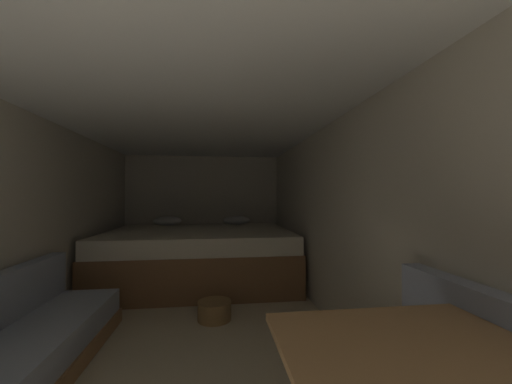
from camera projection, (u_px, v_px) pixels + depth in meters
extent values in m
plane|color=beige|center=(188.00, 341.00, 2.51)|extent=(7.58, 7.58, 0.00)
cube|color=beige|center=(203.00, 210.00, 5.31)|extent=(2.80, 0.05, 1.96)
cube|color=beige|center=(13.00, 228.00, 2.34)|extent=(0.05, 5.58, 1.96)
cube|color=beige|center=(341.00, 224.00, 2.71)|extent=(0.05, 5.58, 1.96)
cube|color=white|center=(189.00, 110.00, 2.54)|extent=(2.80, 5.58, 0.05)
cube|color=brown|center=(200.00, 263.00, 4.27)|extent=(2.58, 1.94, 0.53)
cube|color=beige|center=(200.00, 237.00, 4.27)|extent=(2.54, 1.90, 0.22)
ellipsoid|color=white|center=(168.00, 221.00, 4.93)|extent=(0.46, 0.36, 0.15)
ellipsoid|color=white|center=(237.00, 220.00, 5.09)|extent=(0.46, 0.36, 0.15)
cube|color=#9E7247|center=(419.00, 357.00, 0.86)|extent=(0.79, 0.68, 0.02)
cylinder|color=olive|center=(214.00, 310.00, 2.94)|extent=(0.34, 0.34, 0.18)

